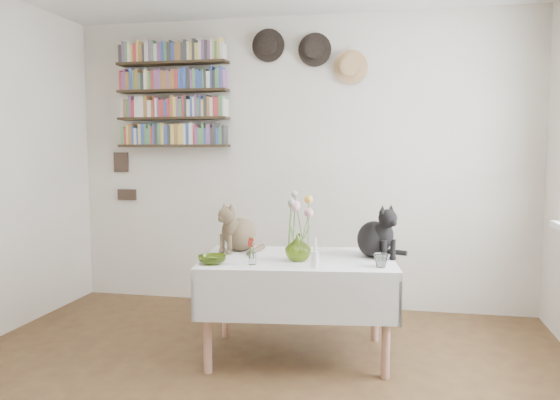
% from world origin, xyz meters
% --- Properties ---
extents(room, '(4.08, 4.58, 2.58)m').
position_xyz_m(room, '(0.00, 0.00, 1.25)').
color(room, brown).
rests_on(room, ground).
extents(dining_table, '(1.33, 0.95, 0.66)m').
position_xyz_m(dining_table, '(0.21, 1.05, 0.50)').
color(dining_table, white).
rests_on(dining_table, room).
extents(tabby_cat, '(0.36, 0.38, 0.35)m').
position_xyz_m(tabby_cat, '(-0.23, 1.22, 0.84)').
color(tabby_cat, '#7B6146').
rests_on(tabby_cat, dining_table).
extents(black_cat, '(0.38, 0.39, 0.36)m').
position_xyz_m(black_cat, '(0.69, 1.19, 0.84)').
color(black_cat, black).
rests_on(black_cat, dining_table).
extents(flower_vase, '(0.22, 0.22, 0.17)m').
position_xyz_m(flower_vase, '(0.23, 0.95, 0.75)').
color(flower_vase, '#8CAB2F').
rests_on(flower_vase, dining_table).
extents(green_bowl, '(0.20, 0.20, 0.05)m').
position_xyz_m(green_bowl, '(-0.28, 0.75, 0.69)').
color(green_bowl, '#8CAB2F').
rests_on(green_bowl, dining_table).
extents(drinking_glass, '(0.12, 0.12, 0.08)m').
position_xyz_m(drinking_glass, '(0.74, 0.86, 0.71)').
color(drinking_glass, white).
rests_on(drinking_glass, dining_table).
extents(candlestick, '(0.05, 0.05, 0.18)m').
position_xyz_m(candlestick, '(0.36, 0.77, 0.72)').
color(candlestick, white).
rests_on(candlestick, dining_table).
extents(berry_jar, '(0.05, 0.05, 0.19)m').
position_xyz_m(berry_jar, '(-0.03, 0.79, 0.75)').
color(berry_jar, white).
rests_on(berry_jar, dining_table).
extents(porcelain_figurine, '(0.05, 0.05, 0.10)m').
position_xyz_m(porcelain_figurine, '(0.73, 1.10, 0.71)').
color(porcelain_figurine, white).
rests_on(porcelain_figurine, dining_table).
extents(flower_bouquet, '(0.17, 0.12, 0.39)m').
position_xyz_m(flower_bouquet, '(0.22, 0.96, 1.01)').
color(flower_bouquet, '#4C7233').
rests_on(flower_bouquet, flower_vase).
extents(bookshelf_unit, '(1.00, 0.16, 0.91)m').
position_xyz_m(bookshelf_unit, '(-1.10, 2.16, 1.84)').
color(bookshelf_unit, '#322515').
rests_on(bookshelf_unit, room).
extents(wall_hats, '(0.98, 0.09, 0.48)m').
position_xyz_m(wall_hats, '(0.12, 2.19, 2.17)').
color(wall_hats, black).
rests_on(wall_hats, room).
extents(wall_art_plaques, '(0.21, 0.02, 0.44)m').
position_xyz_m(wall_art_plaques, '(-1.63, 2.23, 1.12)').
color(wall_art_plaques, '#38281E').
rests_on(wall_art_plaques, room).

